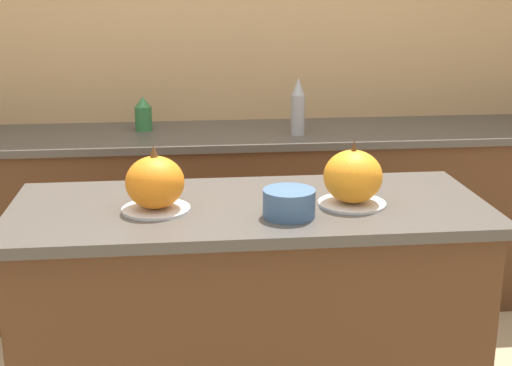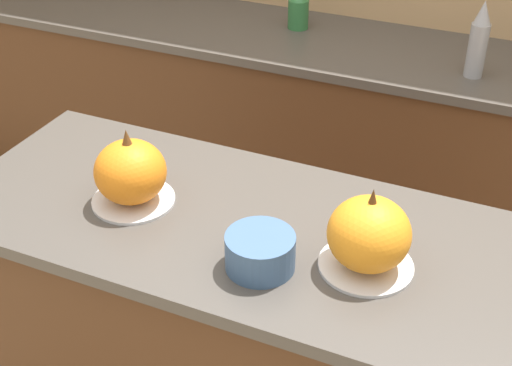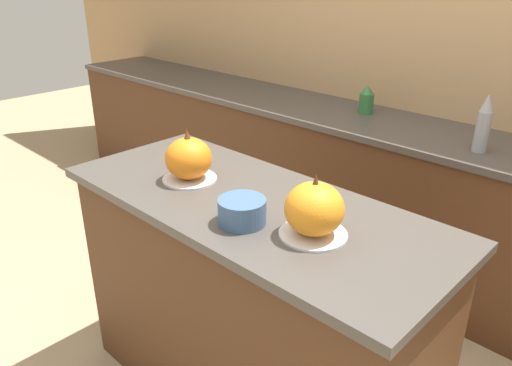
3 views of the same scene
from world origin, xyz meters
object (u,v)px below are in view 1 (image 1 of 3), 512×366
at_px(pumpkin_cake_left, 155,184).
at_px(bottle_short, 143,114).
at_px(mixing_bowl, 289,203).
at_px(bottle_tall, 298,108).
at_px(pumpkin_cake_right, 353,178).

height_order(pumpkin_cake_left, bottle_short, pumpkin_cake_left).
bearing_deg(mixing_bowl, bottle_tall, 79.49).
height_order(bottle_tall, bottle_short, bottle_tall).
relative_size(pumpkin_cake_right, bottle_short, 1.27).
bearing_deg(bottle_tall, pumpkin_cake_left, -117.75).
relative_size(bottle_short, mixing_bowl, 1.07).
bearing_deg(mixing_bowl, pumpkin_cake_right, 24.02).
bearing_deg(bottle_tall, mixing_bowl, -100.51).
bearing_deg(bottle_short, pumpkin_cake_right, -63.35).
distance_m(pumpkin_cake_left, bottle_short, 1.41).
bearing_deg(pumpkin_cake_left, mixing_bowl, -14.78).
bearing_deg(bottle_tall, bottle_short, 165.91).
bearing_deg(bottle_short, mixing_bowl, -71.87).
distance_m(bottle_tall, bottle_short, 0.77).
relative_size(bottle_tall, mixing_bowl, 1.76).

